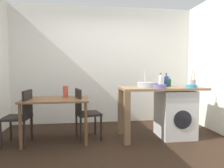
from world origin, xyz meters
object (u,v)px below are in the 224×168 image
object	(u,v)px
bottle_clear_small	(169,82)
chair_person_seat	(21,114)
bottle_tall_green	(160,81)
utensil_crock	(193,83)
bottle_squat_brown	(166,81)
colander	(191,86)
mixing_bowl	(159,86)
chair_opposite	(84,111)
vase	(65,92)
dining_table	(56,104)
washing_machine	(175,113)

from	to	relation	value
bottle_clear_small	chair_person_seat	bearing A→B (deg)	-175.34
bottle_tall_green	utensil_crock	size ratio (longest dim) A/B	0.85
bottle_squat_brown	colander	world-z (taller)	bottle_squat_brown
mixing_bowl	colander	world-z (taller)	mixing_bowl
mixing_bowl	utensil_crock	xyz separation A→B (m)	(0.75, 0.25, 0.03)
chair_opposite	bottle_clear_small	distance (m)	1.68
bottle_tall_green	vase	xyz separation A→B (m)	(-1.72, 0.10, -0.19)
chair_opposite	bottle_clear_small	size ratio (longest dim) A/B	4.87
chair_opposite	vase	xyz separation A→B (m)	(-0.33, 0.07, 0.34)
bottle_clear_small	bottle_squat_brown	bearing A→B (deg)	-136.96
dining_table	bottle_squat_brown	bearing A→B (deg)	0.72
chair_person_seat	bottle_clear_small	size ratio (longest dim) A/B	4.87
chair_opposite	washing_machine	distance (m)	1.66
washing_machine	vase	xyz separation A→B (m)	(-1.98, 0.16, 0.41)
bottle_squat_brown	bottle_clear_small	world-z (taller)	bottle_squat_brown
colander	chair_person_seat	bearing A→B (deg)	176.56
vase	mixing_bowl	bearing A→B (deg)	-12.62
chair_opposite	vase	bearing A→B (deg)	-114.97
bottle_clear_small	utensil_crock	bearing A→B (deg)	-15.41
dining_table	bottle_squat_brown	size ratio (longest dim) A/B	4.35
utensil_crock	vase	distance (m)	2.36
bottle_squat_brown	vase	bearing A→B (deg)	177.67
bottle_tall_green	utensil_crock	bearing A→B (deg)	-0.64
washing_machine	vase	world-z (taller)	vase
bottle_clear_small	vase	size ratio (longest dim) A/B	0.89
bottle_clear_small	vase	world-z (taller)	bottle_clear_small
colander	vase	size ratio (longest dim) A/B	0.97
chair_person_seat	utensil_crock	distance (m)	3.09
chair_person_seat	utensil_crock	size ratio (longest dim) A/B	3.00
mixing_bowl	utensil_crock	distance (m)	0.79
bottle_tall_green	vase	world-z (taller)	bottle_tall_green
bottle_squat_brown	vase	size ratio (longest dim) A/B	1.22
washing_machine	utensil_crock	world-z (taller)	utensil_crock
dining_table	washing_machine	bearing A→B (deg)	-1.63
bottle_squat_brown	vase	world-z (taller)	bottle_squat_brown
washing_machine	bottle_clear_small	distance (m)	0.60
bottle_tall_green	bottle_clear_small	world-z (taller)	bottle_tall_green
bottle_tall_green	bottle_clear_small	distance (m)	0.24
chair_person_seat	mixing_bowl	xyz separation A→B (m)	(2.30, -0.15, 0.45)
bottle_tall_green	dining_table	bearing A→B (deg)	179.96
chair_person_seat	vase	world-z (taller)	vase
bottle_squat_brown	chair_opposite	bearing A→B (deg)	179.71
mixing_bowl	vase	bearing A→B (deg)	167.38
mixing_bowl	vase	distance (m)	1.64
bottle_squat_brown	vase	xyz separation A→B (m)	(-1.84, 0.07, -0.19)
chair_opposite	bottle_clear_small	world-z (taller)	bottle_clear_small
dining_table	vase	xyz separation A→B (m)	(0.15, 0.10, 0.20)
utensil_crock	vase	world-z (taller)	utensil_crock
bottle_squat_brown	utensil_crock	xyz separation A→B (m)	(0.51, -0.03, -0.04)
vase	chair_opposite	bearing A→B (deg)	-11.59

